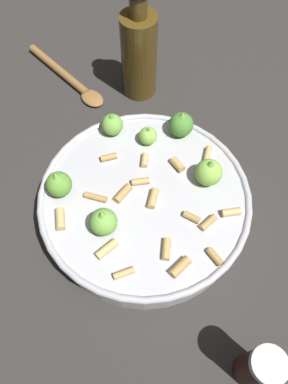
% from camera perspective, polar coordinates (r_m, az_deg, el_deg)
% --- Properties ---
extents(ground_plane, '(2.40, 2.40, 0.00)m').
position_cam_1_polar(ground_plane, '(0.58, -0.00, -3.14)').
color(ground_plane, '#2D2B28').
extents(cooking_pan, '(0.32, 0.32, 0.10)m').
position_cam_1_polar(cooking_pan, '(0.55, -0.03, -1.36)').
color(cooking_pan, '#B7B7BC').
rests_on(cooking_pan, ground).
extents(pepper_shaker, '(0.04, 0.04, 0.10)m').
position_cam_1_polar(pepper_shaker, '(0.49, 17.45, -24.99)').
color(pepper_shaker, '#33140F').
rests_on(pepper_shaker, ground).
extents(olive_oil_bottle, '(0.07, 0.07, 0.21)m').
position_cam_1_polar(olive_oil_bottle, '(0.69, -0.88, 21.01)').
color(olive_oil_bottle, '#4C3814').
rests_on(olive_oil_bottle, ground).
extents(wooden_spoon, '(0.18, 0.17, 0.02)m').
position_cam_1_polar(wooden_spoon, '(0.77, -11.84, 17.13)').
color(wooden_spoon, olive).
rests_on(wooden_spoon, ground).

